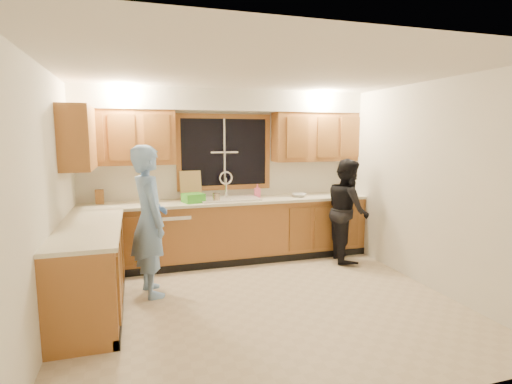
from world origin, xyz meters
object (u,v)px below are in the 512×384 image
(sink, at_px, (229,203))
(woman, at_px, (347,210))
(knife_block, at_px, (100,197))
(dish_crate, at_px, (193,198))
(soap_bottle, at_px, (257,191))
(man, at_px, (150,221))
(stove, at_px, (84,289))
(dishwasher, at_px, (171,238))
(bowl, at_px, (299,195))

(sink, relative_size, woman, 0.57)
(woman, bearing_deg, sink, 87.67)
(woman, xyz_separation_m, knife_block, (-3.46, 0.64, 0.26))
(dish_crate, distance_m, soap_bottle, 1.03)
(dish_crate, bearing_deg, man, -126.11)
(sink, xyz_separation_m, woman, (1.68, -0.49, -0.11))
(man, bearing_deg, knife_block, 16.50)
(stove, height_order, soap_bottle, soap_bottle)
(dishwasher, xyz_separation_m, man, (-0.32, -0.95, 0.46))
(dishwasher, xyz_separation_m, dish_crate, (0.31, -0.08, 0.57))
(stove, relative_size, soap_bottle, 4.51)
(knife_block, height_order, bowl, knife_block)
(dishwasher, relative_size, knife_block, 4.17)
(dishwasher, height_order, man, man)
(stove, xyz_separation_m, man, (0.63, 0.86, 0.42))
(sink, bearing_deg, stove, -134.61)
(dish_crate, distance_m, bowl, 1.62)
(man, distance_m, dish_crate, 1.08)
(man, xyz_separation_m, soap_bottle, (1.64, 1.07, 0.15))
(stove, distance_m, soap_bottle, 3.04)
(sink, height_order, dish_crate, sink)
(dishwasher, bearing_deg, stove, -117.69)
(dishwasher, bearing_deg, sink, 0.99)
(dishwasher, bearing_deg, woman, -10.56)
(stove, bearing_deg, knife_block, 89.50)
(stove, distance_m, woman, 3.74)
(knife_block, bearing_deg, stove, -88.86)
(sink, distance_m, dish_crate, 0.56)
(sink, bearing_deg, woman, -16.14)
(dish_crate, height_order, soap_bottle, soap_bottle)
(sink, bearing_deg, dishwasher, -179.01)
(knife_block, bearing_deg, dish_crate, -9.87)
(knife_block, bearing_deg, man, -59.56)
(knife_block, bearing_deg, soap_bottle, 0.43)
(dish_crate, bearing_deg, woman, -9.97)
(bowl, bearing_deg, sink, 176.76)
(soap_bottle, bearing_deg, knife_block, 178.79)
(knife_block, height_order, soap_bottle, soap_bottle)
(woman, distance_m, soap_bottle, 1.38)
(man, bearing_deg, sink, -62.83)
(dishwasher, bearing_deg, dish_crate, -14.65)
(dish_crate, xyz_separation_m, soap_bottle, (1.01, 0.21, 0.04))
(man, height_order, woman, man)
(bowl, bearing_deg, man, -158.19)
(stove, bearing_deg, dishwasher, 62.31)
(sink, xyz_separation_m, soap_bottle, (0.47, 0.11, 0.16))
(soap_bottle, bearing_deg, sink, -166.82)
(soap_bottle, bearing_deg, man, -146.78)
(sink, distance_m, stove, 2.60)
(dishwasher, relative_size, dish_crate, 3.05)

